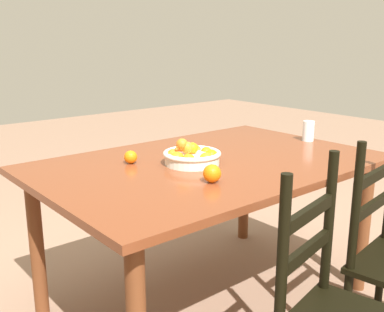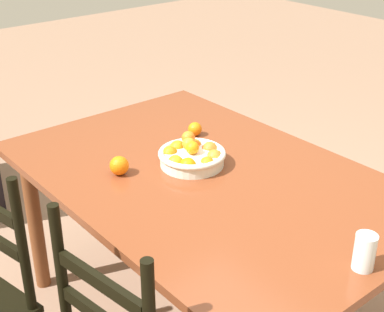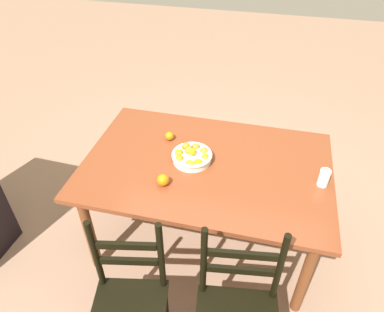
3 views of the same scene
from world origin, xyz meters
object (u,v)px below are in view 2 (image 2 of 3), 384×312
object	(u,v)px
orange_loose_1	(119,166)
orange_loose_0	(195,129)
fruit_bowl	(192,156)
drinking_glass	(365,252)
dining_table	(207,194)

from	to	relation	value
orange_loose_1	orange_loose_0	bearing A→B (deg)	-78.24
fruit_bowl	drinking_glass	bearing A→B (deg)	177.31
orange_loose_0	drinking_glass	world-z (taller)	drinking_glass
dining_table	orange_loose_1	size ratio (longest dim) A/B	21.67
fruit_bowl	orange_loose_1	xyz separation A→B (m)	(0.12, 0.28, -0.00)
dining_table	orange_loose_0	bearing A→B (deg)	-32.50
fruit_bowl	orange_loose_0	world-z (taller)	fruit_bowl
orange_loose_0	orange_loose_1	bearing A→B (deg)	101.76
dining_table	fruit_bowl	distance (m)	0.17
orange_loose_1	drinking_glass	size ratio (longest dim) A/B	0.65
orange_loose_1	dining_table	bearing A→B (deg)	-130.01
orange_loose_1	fruit_bowl	bearing A→B (deg)	-113.24
dining_table	drinking_glass	distance (m)	0.77
fruit_bowl	orange_loose_0	size ratio (longest dim) A/B	4.38
fruit_bowl	orange_loose_0	distance (m)	0.29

